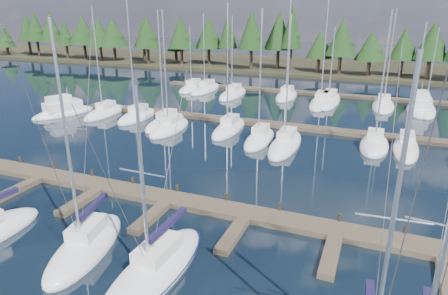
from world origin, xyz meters
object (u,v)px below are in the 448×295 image
at_px(motor_yacht_right, 419,108).
at_px(motor_yacht_left, 63,111).
at_px(front_sailboat_4, 155,270).
at_px(main_dock, 167,203).
at_px(front_sailboat_3, 86,246).

bearing_deg(motor_yacht_right, motor_yacht_left, -156.10).
bearing_deg(front_sailboat_4, motor_yacht_left, 139.60).
height_order(main_dock, front_sailboat_4, front_sailboat_4).
distance_m(motor_yacht_left, motor_yacht_right, 48.41).
bearing_deg(main_dock, front_sailboat_3, -103.36).
bearing_deg(front_sailboat_3, front_sailboat_4, -4.43).
xyz_separation_m(main_dock, front_sailboat_3, (-1.62, -6.81, 0.09)).
xyz_separation_m(main_dock, motor_yacht_right, (18.63, 37.07, 0.30)).
relative_size(main_dock, motor_yacht_left, 4.91).
relative_size(main_dock, motor_yacht_right, 4.74).
distance_m(main_dock, motor_yacht_right, 41.49).
height_order(main_dock, motor_yacht_left, motor_yacht_left).
height_order(motor_yacht_left, motor_yacht_right, motor_yacht_right).
distance_m(front_sailboat_3, front_sailboat_4, 4.97).
distance_m(front_sailboat_3, motor_yacht_right, 48.33).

